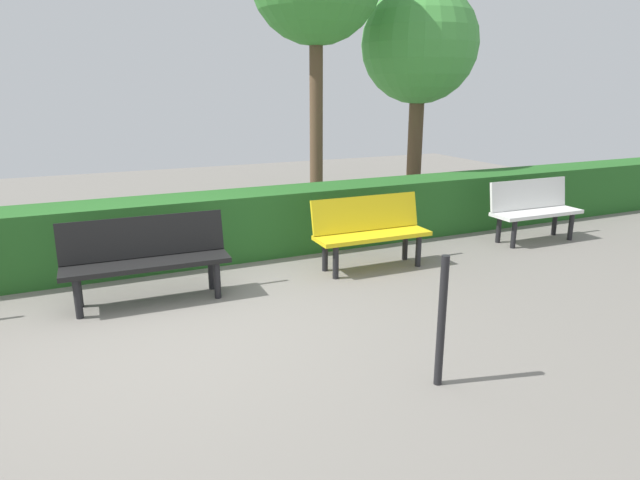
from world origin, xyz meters
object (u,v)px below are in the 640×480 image
object	(u,v)px
bench_yellow	(370,229)
tree_near	(420,46)
bench_white	(533,208)
bench_black	(146,255)

from	to	relation	value
bench_yellow	tree_near	size ratio (longest dim) A/B	0.36
bench_white	tree_near	distance (m)	3.87
bench_yellow	bench_black	world-z (taller)	same
bench_white	bench_black	bearing A→B (deg)	2.18
bench_yellow	bench_black	xyz separation A→B (m)	(2.60, -0.00, 0.00)
tree_near	bench_white	bearing A→B (deg)	89.56
bench_white	tree_near	size ratio (longest dim) A/B	0.35
bench_black	bench_yellow	bearing A→B (deg)	-178.35
bench_yellow	bench_black	distance (m)	2.60
bench_yellow	tree_near	xyz separation A→B (m)	(-2.74, -3.16, 2.36)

